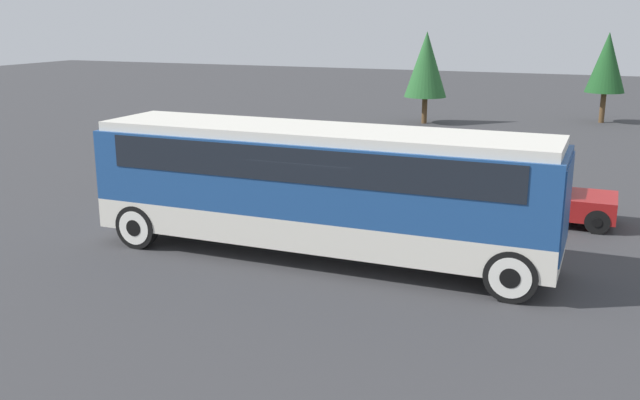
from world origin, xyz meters
name	(u,v)px	position (x,y,z in m)	size (l,w,h in m)	color
ground_plane	(320,256)	(0.00, 0.00, 0.00)	(120.00, 120.00, 0.00)	#38383A
tour_bus	(324,181)	(0.10, 0.00, 1.87)	(10.95, 2.54, 3.09)	silver
parked_car_near	(526,195)	(4.12, 5.27, 0.68)	(4.68, 1.80, 1.36)	maroon
parked_car_mid	(270,156)	(-5.03, 7.48, 0.72)	(4.36, 1.81, 1.42)	#BCBCC1
tree_left	(607,63)	(5.59, 26.21, 3.18)	(2.04, 2.04, 4.78)	brown
tree_center	(426,65)	(-3.19, 22.33, 3.10)	(2.23, 2.23, 4.82)	brown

